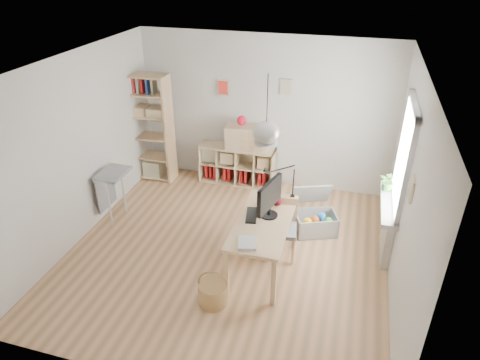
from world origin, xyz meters
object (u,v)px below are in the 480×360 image
(monitor, at_px, (270,197))
(drawer_chest, at_px, (247,137))
(chair, at_px, (282,225))
(storage_chest, at_px, (315,218))
(tall_bookshelf, at_px, (149,124))
(desk, at_px, (263,226))
(cube_shelf, at_px, (237,167))

(monitor, height_order, drawer_chest, monitor)
(chair, distance_m, storage_chest, 0.86)
(storage_chest, bearing_deg, tall_bookshelf, 142.77)
(desk, relative_size, cube_shelf, 1.07)
(chair, xyz_separation_m, storage_chest, (0.40, 0.71, -0.27))
(chair, distance_m, drawer_chest, 2.16)
(desk, distance_m, storage_chest, 1.28)
(tall_bookshelf, distance_m, monitor, 3.20)
(storage_chest, relative_size, drawer_chest, 1.17)
(monitor, bearing_deg, tall_bookshelf, 160.07)
(cube_shelf, height_order, tall_bookshelf, tall_bookshelf)
(desk, distance_m, cube_shelf, 2.48)
(cube_shelf, bearing_deg, storage_chest, -36.18)
(tall_bookshelf, xyz_separation_m, chair, (2.78, -1.61, -0.60))
(cube_shelf, relative_size, chair, 1.63)
(cube_shelf, bearing_deg, tall_bookshelf, -169.81)
(tall_bookshelf, distance_m, drawer_chest, 1.79)
(cube_shelf, relative_size, storage_chest, 1.60)
(tall_bookshelf, xyz_separation_m, drawer_chest, (1.77, 0.24, -0.15))
(desk, xyz_separation_m, tall_bookshelf, (-2.59, 1.95, 0.43))
(desk, xyz_separation_m, chair, (0.19, 0.34, -0.17))
(chair, distance_m, monitor, 0.61)
(chair, bearing_deg, cube_shelf, 114.38)
(storage_chest, distance_m, monitor, 1.36)
(drawer_chest, bearing_deg, monitor, -73.73)
(storage_chest, bearing_deg, chair, -141.00)
(desk, height_order, chair, chair)
(tall_bookshelf, xyz_separation_m, storage_chest, (3.18, -0.90, -0.87))
(drawer_chest, bearing_deg, cube_shelf, 162.22)
(monitor, bearing_deg, desk, -94.87)
(drawer_chest, bearing_deg, desk, -75.94)
(chair, xyz_separation_m, drawer_chest, (-1.01, 1.85, 0.45))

